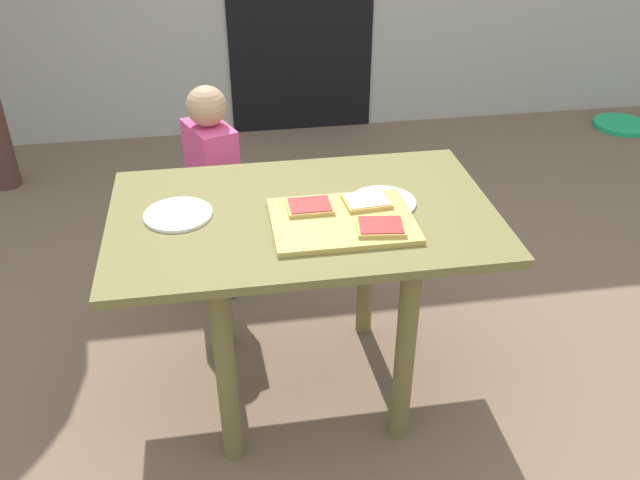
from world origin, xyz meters
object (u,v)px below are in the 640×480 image
(pizza_slice_far_right, at_px, (367,201))
(plate_white_left, at_px, (178,214))
(pizza_slice_far_left, at_px, (310,206))
(child_left, at_px, (214,182))
(plate_white_right, at_px, (383,202))
(dining_table, at_px, (303,246))
(pizza_slice_near_right, at_px, (381,227))
(cutting_board, at_px, (342,221))
(garden_hose_coil, at_px, (621,125))

(pizza_slice_far_right, bearing_deg, plate_white_left, 175.58)
(pizza_slice_far_left, relative_size, child_left, 0.15)
(pizza_slice_far_right, bearing_deg, plate_white_right, 19.17)
(dining_table, relative_size, pizza_slice_far_right, 8.04)
(child_left, bearing_deg, pizza_slice_near_right, -60.17)
(cutting_board, relative_size, plate_white_right, 2.03)
(child_left, distance_m, garden_hose_coil, 3.06)
(pizza_slice_far_left, relative_size, plate_white_right, 0.67)
(pizza_slice_far_left, relative_size, plate_white_left, 0.67)
(cutting_board, bearing_deg, child_left, 116.66)
(cutting_board, xyz_separation_m, plate_white_right, (0.15, 0.10, -0.00))
(pizza_slice_far_left, distance_m, child_left, 0.78)
(pizza_slice_far_left, bearing_deg, cutting_board, -40.35)
(cutting_board, distance_m, plate_white_left, 0.50)
(garden_hose_coil, bearing_deg, child_left, -152.96)
(cutting_board, height_order, plate_white_right, cutting_board)
(garden_hose_coil, bearing_deg, plate_white_right, -136.86)
(dining_table, relative_size, plate_white_left, 5.70)
(cutting_board, bearing_deg, garden_hose_coil, 42.60)
(cutting_board, height_order, pizza_slice_near_right, pizza_slice_near_right)
(dining_table, height_order, plate_white_right, plate_white_right)
(pizza_slice_far_left, xyz_separation_m, child_left, (-0.29, 0.68, -0.24))
(pizza_slice_far_left, height_order, child_left, child_left)
(dining_table, height_order, cutting_board, cutting_board)
(pizza_slice_near_right, relative_size, garden_hose_coil, 0.42)
(dining_table, distance_m, pizza_slice_far_left, 0.15)
(child_left, height_order, garden_hose_coil, child_left)
(cutting_board, distance_m, pizza_slice_far_left, 0.11)
(garden_hose_coil, bearing_deg, plate_white_left, -144.36)
(pizza_slice_far_left, height_order, pizza_slice_near_right, same)
(dining_table, xyz_separation_m, cutting_board, (0.11, -0.09, 0.14))
(dining_table, xyz_separation_m, garden_hose_coil, (2.42, 2.04, -0.58))
(child_left, bearing_deg, plate_white_right, -51.32)
(garden_hose_coil, bearing_deg, pizza_slice_far_left, -139.45)
(pizza_slice_near_right, distance_m, plate_white_left, 0.61)
(plate_white_left, distance_m, child_left, 0.68)
(cutting_board, bearing_deg, pizza_slice_far_left, 139.65)
(pizza_slice_near_right, relative_size, plate_white_right, 0.73)
(dining_table, bearing_deg, plate_white_right, 1.98)
(plate_white_right, relative_size, plate_white_left, 1.00)
(pizza_slice_far_right, distance_m, plate_white_right, 0.06)
(pizza_slice_far_left, distance_m, plate_white_right, 0.24)
(dining_table, xyz_separation_m, plate_white_right, (0.25, 0.01, 0.13))
(dining_table, bearing_deg, child_left, 112.26)
(child_left, xyz_separation_m, garden_hose_coil, (2.69, 1.37, -0.49))
(pizza_slice_far_left, distance_m, pizza_slice_near_right, 0.24)
(pizza_slice_near_right, height_order, child_left, child_left)
(plate_white_right, height_order, child_left, child_left)
(pizza_slice_far_left, distance_m, plate_white_left, 0.40)
(pizza_slice_near_right, distance_m, child_left, 0.99)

